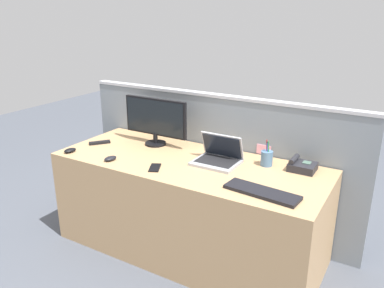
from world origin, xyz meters
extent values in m
plane|color=#4C515B|center=(0.00, 0.00, 0.00)|extent=(10.00, 10.00, 0.00)
cube|color=tan|center=(0.00, 0.00, 0.37)|extent=(2.00, 0.79, 0.74)
cube|color=gray|center=(0.00, 0.44, 0.57)|extent=(2.42, 0.06, 1.13)
cube|color=#B7BAC1|center=(0.00, 0.44, 1.14)|extent=(2.42, 0.07, 0.02)
cube|color=pink|center=(0.42, 0.40, 0.78)|extent=(0.11, 0.01, 0.08)
cube|color=beige|center=(-0.67, 0.40, 0.76)|extent=(0.11, 0.01, 0.11)
cylinder|color=black|center=(-0.43, 0.19, 0.74)|extent=(0.17, 0.17, 0.02)
cylinder|color=black|center=(-0.43, 0.19, 0.79)|extent=(0.04, 0.04, 0.08)
cube|color=black|center=(-0.43, 0.20, 0.97)|extent=(0.57, 0.03, 0.30)
cube|color=black|center=(-0.43, 0.18, 0.97)|extent=(0.54, 0.01, 0.27)
cube|color=#9EA0A8|center=(0.19, 0.06, 0.75)|extent=(0.32, 0.26, 0.02)
cube|color=black|center=(0.19, 0.07, 0.76)|extent=(0.28, 0.19, 0.00)
cube|color=#9EA0A8|center=(0.19, 0.16, 0.85)|extent=(0.32, 0.08, 0.19)
cube|color=black|center=(0.19, 0.15, 0.84)|extent=(0.29, 0.07, 0.17)
cube|color=#232328|center=(0.76, 0.26, 0.76)|extent=(0.18, 0.16, 0.05)
cube|color=#4C6B5B|center=(0.78, 0.28, 0.79)|extent=(0.05, 0.06, 0.01)
cylinder|color=#232328|center=(0.70, 0.26, 0.81)|extent=(0.04, 0.15, 0.04)
cube|color=black|center=(0.65, -0.23, 0.75)|extent=(0.47, 0.19, 0.02)
ellipsoid|color=black|center=(-0.89, -0.30, 0.75)|extent=(0.08, 0.11, 0.03)
ellipsoid|color=black|center=(-0.50, -0.27, 0.75)|extent=(0.08, 0.11, 0.03)
cylinder|color=#4C7093|center=(0.51, 0.22, 0.79)|extent=(0.08, 0.08, 0.11)
cylinder|color=black|center=(0.51, 0.22, 0.84)|extent=(0.01, 0.01, 0.13)
cylinder|color=red|center=(0.51, 0.22, 0.85)|extent=(0.02, 0.03, 0.14)
cylinder|color=#238438|center=(0.52, 0.21, 0.85)|extent=(0.01, 0.02, 0.14)
cylinder|color=blue|center=(0.52, 0.21, 0.84)|extent=(0.01, 0.02, 0.13)
cube|color=black|center=(-0.14, -0.23, 0.74)|extent=(0.13, 0.16, 0.01)
cube|color=black|center=(-0.83, -0.03, 0.75)|extent=(0.14, 0.16, 0.02)
camera|label=1|loc=(1.36, -2.25, 1.78)|focal=36.38mm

